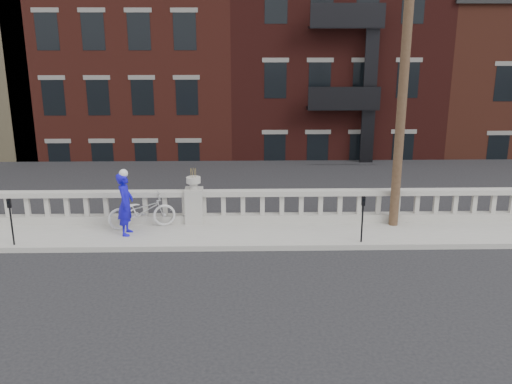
# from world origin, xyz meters

# --- Properties ---
(ground) EXTENTS (120.00, 120.00, 0.00)m
(ground) POSITION_xyz_m (0.00, 0.00, 0.00)
(ground) COLOR black
(ground) RESTS_ON ground
(sidewalk) EXTENTS (32.00, 2.20, 0.15)m
(sidewalk) POSITION_xyz_m (0.00, 3.00, 0.07)
(sidewalk) COLOR gray
(sidewalk) RESTS_ON ground
(balustrade) EXTENTS (28.00, 0.34, 1.03)m
(balustrade) POSITION_xyz_m (0.00, 3.95, 0.64)
(balustrade) COLOR gray
(balustrade) RESTS_ON sidewalk
(planter_pedestal) EXTENTS (0.55, 0.55, 1.76)m
(planter_pedestal) POSITION_xyz_m (0.00, 3.95, 0.83)
(planter_pedestal) COLOR gray
(planter_pedestal) RESTS_ON sidewalk
(lower_level) EXTENTS (80.00, 44.00, 20.80)m
(lower_level) POSITION_xyz_m (0.56, 23.04, 2.63)
(lower_level) COLOR #605E59
(lower_level) RESTS_ON ground
(utility_pole) EXTENTS (1.60, 0.28, 10.00)m
(utility_pole) POSITION_xyz_m (6.20, 3.60, 5.24)
(utility_pole) COLOR #422D1E
(utility_pole) RESTS_ON sidewalk
(parking_meter_b) EXTENTS (0.10, 0.09, 1.36)m
(parking_meter_b) POSITION_xyz_m (-4.96, 2.15, 1.00)
(parking_meter_b) COLOR black
(parking_meter_b) RESTS_ON sidewalk
(parking_meter_c) EXTENTS (0.10, 0.09, 1.36)m
(parking_meter_c) POSITION_xyz_m (4.91, 2.15, 1.00)
(parking_meter_c) COLOR black
(parking_meter_c) RESTS_ON sidewalk
(bicycle) EXTENTS (2.14, 1.20, 1.07)m
(bicycle) POSITION_xyz_m (-1.56, 3.49, 0.68)
(bicycle) COLOR silver
(bicycle) RESTS_ON sidewalk
(cyclist) EXTENTS (0.48, 0.70, 1.88)m
(cyclist) POSITION_xyz_m (-1.92, 2.95, 1.09)
(cyclist) COLOR #140DC5
(cyclist) RESTS_ON sidewalk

